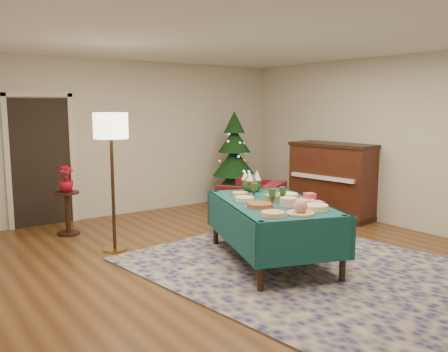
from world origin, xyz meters
TOP-DOWN VIEW (x-y plane):
  - room_shell at (0.00, 0.00)m, footprint 7.00×7.00m
  - doorway at (-1.60, 3.48)m, footprint 1.08×0.04m
  - rug at (0.38, -0.63)m, footprint 3.73×4.59m
  - buffet_table at (0.19, -0.05)m, footprint 1.71×2.21m
  - platter_0 at (-0.30, -0.62)m, footprint 0.30×0.30m
  - platter_1 at (-0.01, -0.74)m, footprint 0.31×0.31m
  - platter_2 at (0.28, -0.69)m, footprint 0.31×0.31m
  - platter_3 at (-0.15, -0.22)m, footprint 0.34×0.34m
  - platter_4 at (0.17, -0.36)m, footprint 0.22×0.22m
  - platter_5 at (0.47, -0.32)m, footprint 0.27×0.27m
  - platter_6 at (-0.06, 0.18)m, footprint 0.27×0.27m
  - platter_7 at (0.25, -0.00)m, footprint 0.25×0.25m
  - platter_8 at (0.58, 0.09)m, footprint 0.31×0.31m
  - platter_9 at (0.13, 0.51)m, footprint 0.24×0.24m
  - goblet_0 at (0.21, 0.33)m, footprint 0.08×0.08m
  - goblet_1 at (0.33, -0.09)m, footprint 0.08×0.08m
  - goblet_2 at (0.14, -0.11)m, footprint 0.08×0.08m
  - napkin_stack at (0.50, -0.48)m, footprint 0.19×0.19m
  - gift_box at (0.59, -0.29)m, footprint 0.15×0.15m
  - centerpiece at (0.44, 0.66)m, footprint 0.27×0.27m
  - armchair at (0.87, 1.20)m, footprint 1.14×1.12m
  - floor_lamp at (-1.21, 1.51)m, footprint 0.44×0.44m
  - side_table at (-1.46, 2.68)m, footprint 0.37×0.37m
  - potted_plant at (-1.46, 2.68)m, footprint 0.22×0.40m
  - christmas_tree at (1.81, 2.90)m, footprint 1.00×1.00m
  - piano at (2.67, 1.18)m, footprint 0.88×1.56m

SIDE VIEW (x-z plane):
  - rug at x=0.38m, z-range 0.00..0.02m
  - side_table at x=-1.46m, z-range -0.01..0.64m
  - armchair at x=0.87m, z-range 0.00..0.87m
  - buffet_table at x=0.19m, z-range 0.23..0.99m
  - piano at x=2.67m, z-range -0.01..1.27m
  - potted_plant at x=-1.46m, z-range 0.65..0.88m
  - platter_5 at x=0.47m, z-range 0.76..0.80m
  - platter_9 at x=0.13m, z-range 0.76..0.80m
  - platter_8 at x=0.58m, z-range 0.76..0.80m
  - napkin_stack at x=0.50m, z-range 0.76..0.80m
  - platter_0 at x=-0.30m, z-range 0.76..0.80m
  - platter_6 at x=-0.06m, z-range 0.76..0.81m
  - platter_3 at x=-0.15m, z-range 0.76..0.81m
  - platter_2 at x=0.28m, z-range 0.76..0.82m
  - platter_7 at x=0.25m, z-range 0.76..0.83m
  - platter_4 at x=0.17m, z-range 0.76..0.86m
  - gift_box at x=0.59m, z-range 0.76..0.86m
  - christmas_tree at x=1.81m, z-range -0.09..1.73m
  - platter_1 at x=-0.01m, z-range 0.74..0.91m
  - goblet_0 at x=0.21m, z-range 0.76..0.94m
  - goblet_1 at x=0.33m, z-range 0.76..0.94m
  - goblet_2 at x=0.14m, z-range 0.76..0.94m
  - centerpiece at x=0.44m, z-range 0.73..1.05m
  - doorway at x=-1.60m, z-range 0.02..2.18m
  - room_shell at x=0.00m, z-range -2.15..4.85m
  - floor_lamp at x=-1.21m, z-range 0.64..2.47m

